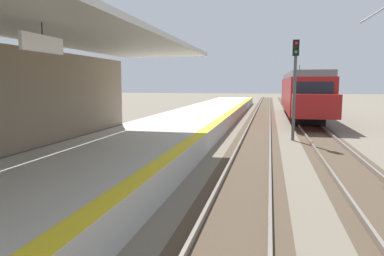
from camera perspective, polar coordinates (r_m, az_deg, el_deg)
name	(u,v)px	position (r m, az deg, el deg)	size (l,w,h in m)	color
station_platform	(149,143)	(15.40, -6.91, -2.34)	(5.00, 80.00, 0.91)	#B7B5AD
track_pair_nearest_platform	(256,141)	(18.57, 10.25, -2.02)	(2.34, 120.00, 0.16)	#4C3D2D
track_pair_middle	(325,143)	(18.76, 20.69, -2.28)	(2.34, 120.00, 0.16)	#4C3D2D
approaching_train	(302,93)	(32.40, 17.35, 5.43)	(2.93, 19.60, 4.76)	maroon
rail_signal_post	(295,79)	(19.22, 16.24, 7.53)	(0.32, 0.34, 5.20)	#4C4C4C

